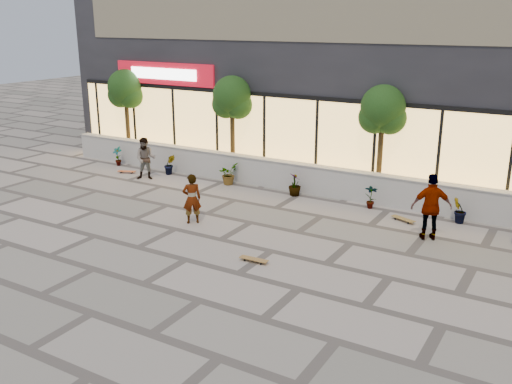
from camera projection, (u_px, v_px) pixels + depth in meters
The scene contains 18 objects.
ground at pixel (186, 260), 14.80m from camera, with size 80.00×80.00×0.00m, color #9F948A.
planter_wall at pixel (304, 178), 20.41m from camera, with size 22.00×0.42×1.04m.
retail_building at pixel (364, 62), 23.84m from camera, with size 24.00×9.17×8.50m.
shrub_a at pixel (118, 156), 24.13m from camera, with size 0.43×0.29×0.81m, color #1A3A12.
shrub_b at pixel (170, 164), 22.77m from camera, with size 0.45×0.36×0.81m, color #1A3A12.
shrub_c at pixel (228, 174), 21.41m from camera, with size 0.73×0.63×0.81m, color #1A3A12.
shrub_d at pixel (295, 184), 20.04m from camera, with size 0.45×0.45×0.81m, color #1A3A12.
shrub_e at pixel (371, 197), 18.68m from camera, with size 0.43×0.29×0.81m, color #1A3A12.
shrub_f at pixel (459, 211), 17.32m from camera, with size 0.45×0.36×0.81m, color #1A3A12.
tree_west at pixel (125, 91), 24.65m from camera, with size 1.60×1.50×3.92m.
tree_midwest at pixel (232, 100), 21.97m from camera, with size 1.60×1.50×3.92m.
tree_mideast at pixel (383, 113), 19.05m from camera, with size 1.60×1.50×3.92m.
skater_center at pixel (192, 199), 17.25m from camera, with size 0.56×0.37×1.55m, color silver.
skater_left at pixel (146, 159), 21.94m from camera, with size 0.80×0.62×1.64m, color tan.
skater_right_near at pixel (431, 207), 15.91m from camera, with size 1.12×0.47×1.92m, color white.
skateboard_center at pixel (254, 259), 14.64m from camera, with size 0.78×0.23×0.09m.
skateboard_left at pixel (127, 171), 23.03m from camera, with size 0.75×0.45×0.09m.
skateboard_right_near at pixel (403, 219), 17.57m from camera, with size 0.82×0.49×0.10m.
Camera 1 is at (8.52, -10.81, 6.02)m, focal length 40.00 mm.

